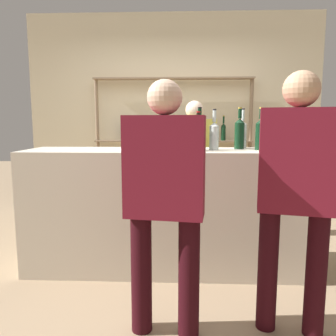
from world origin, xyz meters
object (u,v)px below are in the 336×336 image
at_px(counter_bottle_1, 199,134).
at_px(counter_bottle_2, 214,135).
at_px(cork_jar, 134,141).
at_px(server_behind_counter, 194,159).
at_px(wine_glass, 267,137).
at_px(customer_right, 296,185).
at_px(counter_bottle_5, 243,133).
at_px(customer_center, 165,192).
at_px(counter_bottle_0, 198,136).
at_px(counter_bottle_3, 239,133).
at_px(counter_bottle_4, 261,133).

distance_m(counter_bottle_1, counter_bottle_2, 0.13).
relative_size(cork_jar, server_behind_counter, 0.10).
relative_size(wine_glass, customer_right, 0.10).
xyz_separation_m(counter_bottle_5, customer_center, (-0.66, -1.15, -0.31)).
xyz_separation_m(counter_bottle_2, server_behind_counter, (-0.14, 0.88, -0.31)).
height_order(counter_bottle_0, customer_right, customer_right).
xyz_separation_m(wine_glass, server_behind_counter, (-0.56, 1.01, -0.30)).
distance_m(counter_bottle_3, cork_jar, 0.94).
bearing_deg(cork_jar, counter_bottle_1, 0.22).
xyz_separation_m(counter_bottle_2, customer_center, (-0.38, -0.94, -0.30)).
relative_size(counter_bottle_2, wine_glass, 2.17).
xyz_separation_m(counter_bottle_1, cork_jar, (-0.56, -0.00, -0.06)).
height_order(cork_jar, server_behind_counter, server_behind_counter).
distance_m(counter_bottle_4, cork_jar, 1.09).
bearing_deg(customer_center, counter_bottle_3, -22.77).
xyz_separation_m(counter_bottle_2, wine_glass, (0.42, -0.12, -0.01)).
bearing_deg(customer_right, counter_bottle_4, 12.95).
bearing_deg(counter_bottle_0, counter_bottle_3, 32.47).
height_order(server_behind_counter, customer_right, customer_right).
distance_m(cork_jar, customer_right, 1.41).
distance_m(counter_bottle_2, counter_bottle_5, 0.35).
bearing_deg(counter_bottle_5, counter_bottle_1, -150.86).
xyz_separation_m(counter_bottle_5, server_behind_counter, (-0.42, 0.67, -0.31)).
height_order(counter_bottle_4, customer_center, customer_center).
xyz_separation_m(counter_bottle_4, customer_center, (-0.77, -0.95, -0.32)).
bearing_deg(counter_bottle_3, counter_bottle_4, -34.08).
bearing_deg(wine_glass, customer_center, -134.38).
bearing_deg(counter_bottle_1, counter_bottle_4, 3.29).
distance_m(server_behind_counter, customer_center, 1.84).
distance_m(counter_bottle_3, server_behind_counter, 0.91).
bearing_deg(counter_bottle_5, cork_jar, -166.68).
xyz_separation_m(counter_bottle_0, counter_bottle_1, (0.02, 0.10, 0.01)).
distance_m(counter_bottle_3, wine_glass, 0.31).
relative_size(counter_bottle_5, server_behind_counter, 0.23).
distance_m(counter_bottle_3, counter_bottle_4, 0.19).
bearing_deg(counter_bottle_3, wine_glass, -52.90).
bearing_deg(counter_bottle_3, cork_jar, -171.32).
bearing_deg(counter_bottle_2, counter_bottle_5, 36.38).
relative_size(counter_bottle_0, cork_jar, 2.05).
relative_size(counter_bottle_4, server_behind_counter, 0.23).
height_order(cork_jar, customer_center, customer_center).
height_order(counter_bottle_3, server_behind_counter, server_behind_counter).
relative_size(counter_bottle_2, counter_bottle_5, 0.96).
xyz_separation_m(wine_glass, customer_center, (-0.80, -0.81, -0.29)).
height_order(counter_bottle_2, counter_bottle_4, counter_bottle_4).
relative_size(counter_bottle_2, counter_bottle_3, 0.95).
xyz_separation_m(server_behind_counter, customer_right, (0.54, -1.77, 0.04)).
bearing_deg(counter_bottle_3, counter_bottle_5, 63.33).
height_order(counter_bottle_2, customer_center, customer_center).
bearing_deg(customer_center, wine_glass, -37.06).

